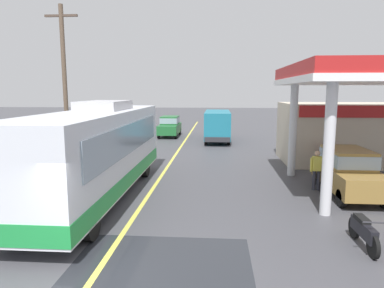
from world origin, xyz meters
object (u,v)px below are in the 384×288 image
at_px(minibus_opposing_lane, 217,123).
at_px(pedestrian_by_shop, 327,154).
at_px(car_at_pump, 348,169).
at_px(motorcycle_parked_forecourt, 363,231).
at_px(pedestrian_near_pump, 317,168).
at_px(car_trailing_behind_bus, 170,125).
at_px(coach_bus_main, 98,153).

xyz_separation_m(minibus_opposing_lane, pedestrian_by_shop, (5.56, -10.63, -0.54)).
bearing_deg(minibus_opposing_lane, pedestrian_by_shop, -62.39).
relative_size(car_at_pump, motorcycle_parked_forecourt, 2.33).
distance_m(motorcycle_parked_forecourt, pedestrian_near_pump, 5.38).
height_order(car_at_pump, car_trailing_behind_bus, same).
xyz_separation_m(minibus_opposing_lane, pedestrian_near_pump, (4.12, -13.97, -0.54)).
distance_m(coach_bus_main, pedestrian_by_shop, 11.27).
xyz_separation_m(car_at_pump, motorcycle_parked_forecourt, (-1.31, -4.81, -0.57)).
height_order(motorcycle_parked_forecourt, pedestrian_by_shop, pedestrian_by_shop).
bearing_deg(coach_bus_main, pedestrian_near_pump, 10.25).
bearing_deg(motorcycle_parked_forecourt, car_at_pump, 74.78).
relative_size(minibus_opposing_lane, motorcycle_parked_forecourt, 3.41).
height_order(coach_bus_main, car_at_pump, coach_bus_main).
xyz_separation_m(coach_bus_main, pedestrian_near_pump, (8.68, 1.57, -0.79)).
xyz_separation_m(car_at_pump, car_trailing_behind_bus, (-9.50, 17.20, 0.00)).
xyz_separation_m(coach_bus_main, pedestrian_by_shop, (10.12, 4.90, -0.79)).
distance_m(pedestrian_near_pump, pedestrian_by_shop, 3.63).
distance_m(car_at_pump, pedestrian_by_shop, 3.89).
distance_m(minibus_opposing_lane, motorcycle_parked_forecourt, 19.73).
relative_size(pedestrian_near_pump, pedestrian_by_shop, 1.00).
xyz_separation_m(car_at_pump, pedestrian_near_pump, (-1.05, 0.53, -0.08)).
xyz_separation_m(coach_bus_main, minibus_opposing_lane, (4.56, 15.54, -0.25)).
bearing_deg(minibus_opposing_lane, pedestrian_near_pump, -73.56).
distance_m(coach_bus_main, minibus_opposing_lane, 16.19).
bearing_deg(pedestrian_near_pump, car_trailing_behind_bus, 116.89).
distance_m(coach_bus_main, car_at_pump, 9.81).
height_order(minibus_opposing_lane, motorcycle_parked_forecourt, minibus_opposing_lane).
height_order(minibus_opposing_lane, pedestrian_near_pump, minibus_opposing_lane).
distance_m(coach_bus_main, car_trailing_behind_bus, 18.25).
relative_size(coach_bus_main, pedestrian_near_pump, 6.65).
bearing_deg(pedestrian_near_pump, pedestrian_by_shop, 66.66).
bearing_deg(car_at_pump, coach_bus_main, -173.93).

